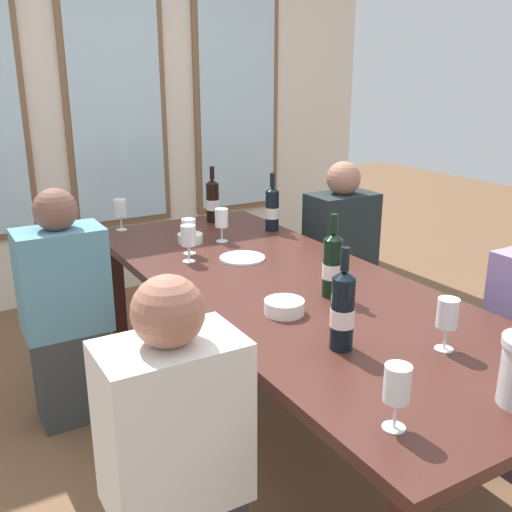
{
  "coord_description": "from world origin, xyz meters",
  "views": [
    {
      "loc": [
        -1.27,
        -1.93,
        1.6
      ],
      "look_at": [
        0.0,
        0.24,
        0.79
      ],
      "focal_mm": 41.14,
      "sensor_mm": 36.0,
      "label": 1
    }
  ],
  "objects_px": {
    "wine_glass_5": "(397,387)",
    "seated_person_3": "(340,262)",
    "dining_table": "(285,297)",
    "wine_glass_4": "(120,209)",
    "wine_glass_1": "(188,236)",
    "seated_person_2": "(66,314)",
    "wine_bottle_3": "(272,209)",
    "tasting_bowl_1": "(190,238)",
    "wine_bottle_1": "(332,265)",
    "wine_glass_3": "(447,316)",
    "tasting_bowl_0": "(284,307)",
    "seated_person_0": "(176,475)",
    "wine_glass_0": "(189,231)",
    "wine_glass_2": "(222,220)",
    "white_plate_0": "(242,258)",
    "wine_bottle_0": "(213,201)",
    "wine_bottle_2": "(343,310)"
  },
  "relations": [
    {
      "from": "seated_person_2",
      "to": "dining_table",
      "type": "bearing_deg",
      "value": -39.42
    },
    {
      "from": "dining_table",
      "to": "wine_glass_1",
      "type": "xyz_separation_m",
      "value": [
        -0.23,
        0.46,
        0.19
      ]
    },
    {
      "from": "wine_glass_1",
      "to": "wine_bottle_0",
      "type": "bearing_deg",
      "value": 55.17
    },
    {
      "from": "tasting_bowl_0",
      "to": "seated_person_3",
      "type": "bearing_deg",
      "value": 42.65
    },
    {
      "from": "wine_bottle_3",
      "to": "wine_glass_5",
      "type": "height_order",
      "value": "wine_bottle_3"
    },
    {
      "from": "wine_bottle_3",
      "to": "tasting_bowl_1",
      "type": "distance_m",
      "value": 0.5
    },
    {
      "from": "wine_bottle_1",
      "to": "wine_glass_0",
      "type": "xyz_separation_m",
      "value": [
        -0.26,
        0.79,
        -0.01
      ]
    },
    {
      "from": "seated_person_2",
      "to": "seated_person_3",
      "type": "height_order",
      "value": "same"
    },
    {
      "from": "tasting_bowl_1",
      "to": "wine_glass_4",
      "type": "bearing_deg",
      "value": 118.61
    },
    {
      "from": "white_plate_0",
      "to": "tasting_bowl_0",
      "type": "relative_size",
      "value": 1.45
    },
    {
      "from": "wine_bottle_0",
      "to": "wine_glass_5",
      "type": "relative_size",
      "value": 1.87
    },
    {
      "from": "seated_person_0",
      "to": "seated_person_3",
      "type": "bearing_deg",
      "value": 39.03
    },
    {
      "from": "wine_glass_5",
      "to": "seated_person_3",
      "type": "height_order",
      "value": "seated_person_3"
    },
    {
      "from": "dining_table",
      "to": "seated_person_2",
      "type": "relative_size",
      "value": 2.22
    },
    {
      "from": "wine_bottle_1",
      "to": "wine_bottle_0",
      "type": "bearing_deg",
      "value": 84.8
    },
    {
      "from": "wine_glass_2",
      "to": "seated_person_3",
      "type": "relative_size",
      "value": 0.16
    },
    {
      "from": "dining_table",
      "to": "wine_bottle_1",
      "type": "distance_m",
      "value": 0.3
    },
    {
      "from": "wine_bottle_3",
      "to": "wine_glass_4",
      "type": "distance_m",
      "value": 0.84
    },
    {
      "from": "white_plate_0",
      "to": "wine_glass_1",
      "type": "height_order",
      "value": "wine_glass_1"
    },
    {
      "from": "wine_glass_4",
      "to": "wine_bottle_1",
      "type": "bearing_deg",
      "value": -73.64
    },
    {
      "from": "wine_glass_3",
      "to": "dining_table",
      "type": "bearing_deg",
      "value": 97.79
    },
    {
      "from": "dining_table",
      "to": "wine_glass_0",
      "type": "xyz_separation_m",
      "value": [
        -0.18,
        0.57,
        0.18
      ]
    },
    {
      "from": "wine_bottle_3",
      "to": "seated_person_2",
      "type": "bearing_deg",
      "value": -174.92
    },
    {
      "from": "white_plate_0",
      "to": "tasting_bowl_0",
      "type": "height_order",
      "value": "tasting_bowl_0"
    },
    {
      "from": "wine_glass_3",
      "to": "wine_glass_5",
      "type": "height_order",
      "value": "same"
    },
    {
      "from": "dining_table",
      "to": "wine_glass_0",
      "type": "bearing_deg",
      "value": 107.71
    },
    {
      "from": "wine_glass_4",
      "to": "wine_glass_3",
      "type": "bearing_deg",
      "value": -77.34
    },
    {
      "from": "wine_bottle_2",
      "to": "wine_bottle_3",
      "type": "bearing_deg",
      "value": 67.06
    },
    {
      "from": "wine_glass_1",
      "to": "seated_person_0",
      "type": "distance_m",
      "value": 1.28
    },
    {
      "from": "seated_person_3",
      "to": "wine_glass_5",
      "type": "bearing_deg",
      "value": -124.33
    },
    {
      "from": "dining_table",
      "to": "wine_bottle_1",
      "type": "height_order",
      "value": "wine_bottle_1"
    },
    {
      "from": "wine_glass_1",
      "to": "seated_person_3",
      "type": "height_order",
      "value": "seated_person_3"
    },
    {
      "from": "tasting_bowl_0",
      "to": "seated_person_2",
      "type": "bearing_deg",
      "value": 123.32
    },
    {
      "from": "wine_bottle_1",
      "to": "wine_glass_0",
      "type": "height_order",
      "value": "wine_bottle_1"
    },
    {
      "from": "tasting_bowl_0",
      "to": "wine_glass_4",
      "type": "bearing_deg",
      "value": 95.97
    },
    {
      "from": "wine_glass_5",
      "to": "wine_glass_2",
      "type": "bearing_deg",
      "value": 77.23
    },
    {
      "from": "wine_glass_2",
      "to": "wine_glass_5",
      "type": "height_order",
      "value": "same"
    },
    {
      "from": "wine_glass_1",
      "to": "seated_person_2",
      "type": "bearing_deg",
      "value": 162.14
    },
    {
      "from": "wine_bottle_3",
      "to": "wine_glass_3",
      "type": "xyz_separation_m",
      "value": [
        -0.29,
        -1.51,
        -0.01
      ]
    },
    {
      "from": "wine_bottle_3",
      "to": "wine_glass_3",
      "type": "distance_m",
      "value": 1.54
    },
    {
      "from": "white_plate_0",
      "to": "wine_bottle_3",
      "type": "relative_size",
      "value": 0.67
    },
    {
      "from": "wine_glass_3",
      "to": "wine_glass_5",
      "type": "xyz_separation_m",
      "value": [
        -0.44,
        -0.24,
        0.0
      ]
    },
    {
      "from": "wine_bottle_3",
      "to": "seated_person_2",
      "type": "height_order",
      "value": "seated_person_2"
    },
    {
      "from": "wine_glass_3",
      "to": "seated_person_2",
      "type": "height_order",
      "value": "seated_person_2"
    },
    {
      "from": "wine_bottle_3",
      "to": "seated_person_0",
      "type": "relative_size",
      "value": 0.29
    },
    {
      "from": "wine_bottle_0",
      "to": "wine_glass_5",
      "type": "xyz_separation_m",
      "value": [
        -0.53,
        -2.09,
        -0.01
      ]
    },
    {
      "from": "dining_table",
      "to": "white_plate_0",
      "type": "height_order",
      "value": "white_plate_0"
    },
    {
      "from": "tasting_bowl_1",
      "to": "seated_person_2",
      "type": "bearing_deg",
      "value": -170.84
    },
    {
      "from": "dining_table",
      "to": "wine_glass_4",
      "type": "bearing_deg",
      "value": 105.78
    },
    {
      "from": "seated_person_0",
      "to": "wine_bottle_2",
      "type": "bearing_deg",
      "value": 4.78
    }
  ]
}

